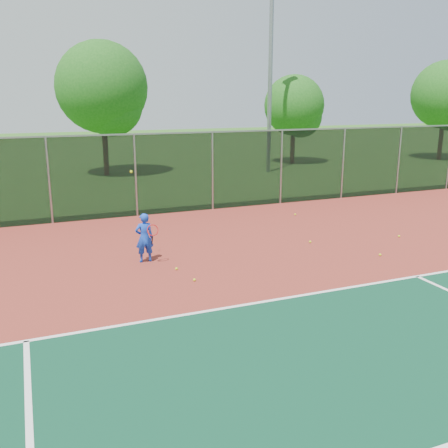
% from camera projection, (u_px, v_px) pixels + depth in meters
% --- Properties ---
extents(court_apron, '(30.00, 20.00, 0.02)m').
position_uv_depth(court_apron, '(377.00, 305.00, 10.67)').
color(court_apron, maroon).
rests_on(court_apron, ground).
extents(fence_back, '(30.00, 0.06, 3.03)m').
position_uv_depth(fence_back, '(212.00, 170.00, 19.27)').
color(fence_back, black).
rests_on(fence_back, court_apron).
extents(tennis_player, '(0.59, 0.58, 2.47)m').
position_uv_depth(tennis_player, '(144.00, 238.00, 13.24)').
color(tennis_player, blue).
rests_on(tennis_player, court_apron).
extents(practice_ball_0, '(0.07, 0.07, 0.07)m').
position_uv_depth(practice_ball_0, '(380.00, 255.00, 13.87)').
color(practice_ball_0, '#D2EA1B').
rests_on(practice_ball_0, court_apron).
extents(practice_ball_1, '(0.07, 0.07, 0.07)m').
position_uv_depth(practice_ball_1, '(295.00, 214.00, 18.61)').
color(practice_ball_1, '#D2EA1B').
rests_on(practice_ball_1, court_apron).
extents(practice_ball_3, '(0.07, 0.07, 0.07)m').
position_uv_depth(practice_ball_3, '(194.00, 280.00, 11.98)').
color(practice_ball_3, '#D2EA1B').
rests_on(practice_ball_3, court_apron).
extents(practice_ball_4, '(0.07, 0.07, 0.07)m').
position_uv_depth(practice_ball_4, '(176.00, 269.00, 12.75)').
color(practice_ball_4, '#D2EA1B').
rests_on(practice_ball_4, court_apron).
extents(practice_ball_5, '(0.07, 0.07, 0.07)m').
position_uv_depth(practice_ball_5, '(310.00, 242.00, 15.11)').
color(practice_ball_5, '#D2EA1B').
rests_on(practice_ball_5, court_apron).
extents(practice_ball_6, '(0.07, 0.07, 0.07)m').
position_uv_depth(practice_ball_6, '(399.00, 236.00, 15.72)').
color(practice_ball_6, '#D2EA1B').
rests_on(practice_ball_6, court_apron).
extents(floodlight_n, '(0.90, 0.40, 12.62)m').
position_uv_depth(floodlight_n, '(271.00, 45.00, 27.61)').
color(floodlight_n, gray).
rests_on(floodlight_n, ground).
extents(tree_back_left, '(4.97, 4.97, 7.29)m').
position_uv_depth(tree_back_left, '(104.00, 92.00, 27.10)').
color(tree_back_left, '#3A2615').
rests_on(tree_back_left, ground).
extents(tree_back_mid, '(3.89, 3.89, 5.71)m').
position_uv_depth(tree_back_mid, '(296.00, 108.00, 32.34)').
color(tree_back_mid, '#3A2615').
rests_on(tree_back_mid, ground).
extents(tree_back_right, '(4.60, 4.60, 6.75)m').
position_uv_depth(tree_back_right, '(447.00, 98.00, 34.16)').
color(tree_back_right, '#3A2615').
rests_on(tree_back_right, ground).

